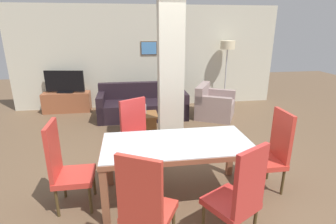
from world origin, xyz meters
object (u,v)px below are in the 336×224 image
object	(u,v)px
dining_chair_near_right	(239,195)
sofa	(143,106)
tv_stand	(67,102)
floor_lamp	(227,51)
dining_table	(177,153)
tv_screen	(65,82)
dining_chair_head_left	(65,165)
dining_chair_far_left	(137,135)
dining_chair_head_right	(272,150)
armchair	(214,106)
dining_chair_near_left	(145,204)
bottle	(145,108)
coffee_table	(143,123)

from	to	relation	value
dining_chair_near_right	sofa	world-z (taller)	dining_chair_near_right
tv_stand	floor_lamp	size ratio (longest dim) A/B	0.66
dining_table	sofa	xyz separation A→B (m)	(-0.25, 3.26, -0.34)
tv_screen	floor_lamp	xyz separation A→B (m)	(4.31, -0.06, 0.73)
dining_chair_head_left	dining_chair_far_left	bearing A→B (deg)	131.95
dining_chair_head_right	sofa	bearing A→B (deg)	25.51
dining_chair_head_left	dining_chair_head_right	xyz separation A→B (m)	(2.68, 0.00, 0.00)
dining_chair_far_left	sofa	world-z (taller)	dining_chair_far_left
armchair	dining_chair_near_left	bearing A→B (deg)	1.11
dining_chair_near_right	armchair	xyz separation A→B (m)	(1.03, 3.89, -0.29)
dining_chair_far_left	bottle	bearing A→B (deg)	-128.28
dining_table	armchair	size ratio (longest dim) A/B	1.52
armchair	floor_lamp	bearing A→B (deg)	174.29
sofa	bottle	world-z (taller)	sofa
floor_lamp	armchair	bearing A→B (deg)	-123.56
dining_chair_head_left	floor_lamp	size ratio (longest dim) A/B	0.62
dining_chair_far_left	armchair	distance (m)	2.98
sofa	tv_screen	bearing A→B (deg)	-21.16
dining_chair_near_right	bottle	world-z (taller)	dining_chair_near_right
armchair	tv_screen	world-z (taller)	tv_screen
dining_chair_head_left	tv_stand	bearing A→B (deg)	-168.37
coffee_table	tv_screen	distance (m)	2.66
dining_chair_near_right	floor_lamp	size ratio (longest dim) A/B	0.62
dining_chair_head_left	tv_screen	xyz separation A→B (m)	(-0.83, 4.02, 0.23)
dining_chair_head_right	floor_lamp	bearing A→B (deg)	-11.46
bottle	dining_chair_near_left	bearing A→B (deg)	-93.79
dining_table	coffee_table	xyz separation A→B (m)	(-0.32, 2.23, -0.41)
coffee_table	tv_stand	size ratio (longest dim) A/B	0.53
dining_chair_head_right	armchair	distance (m)	3.05
dining_table	armchair	xyz separation A→B (m)	(1.50, 3.03, -0.35)
dining_chair_head_left	dining_chair_head_right	distance (m)	2.68
dining_chair_near_left	dining_chair_head_right	world-z (taller)	same
armchair	dining_table	bearing A→B (deg)	1.59
dining_table	floor_lamp	world-z (taller)	floor_lamp
dining_chair_near_left	coffee_table	xyz separation A→B (m)	(0.15, 3.09, -0.35)
dining_table	sofa	world-z (taller)	sofa
bottle	floor_lamp	size ratio (longest dim) A/B	0.16
dining_chair_head_right	armchair	xyz separation A→B (m)	(0.19, 3.03, -0.29)
armchair	dining_chair_head_right	bearing A→B (deg)	24.25
dining_chair_head_right	tv_screen	size ratio (longest dim) A/B	1.12
dining_chair_head_left	sofa	bearing A→B (deg)	161.04
dining_chair_head_left	bottle	distance (m)	2.54
dining_table	floor_lamp	bearing A→B (deg)	61.94
sofa	armchair	world-z (taller)	sofa
dining_chair_head_right	tv_screen	bearing A→B (deg)	41.10
bottle	sofa	bearing A→B (deg)	89.49
dining_chair_head_left	dining_chair_near_left	xyz separation A→B (m)	(0.90, -0.87, 0.00)
dining_chair_near_right	bottle	xyz separation A→B (m)	(-0.73, 3.14, -0.04)
armchair	tv_stand	size ratio (longest dim) A/B	1.04
dining_table	dining_chair_near_right	bearing A→B (deg)	-61.40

